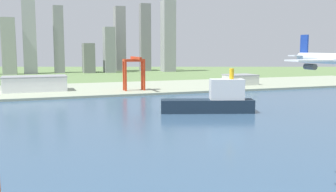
{
  "coord_description": "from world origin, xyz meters",
  "views": [
    {
      "loc": [
        -59.58,
        33.24,
        50.21
      ],
      "look_at": [
        -11.49,
        168.4,
        32.23
      ],
      "focal_mm": 41.94,
      "sensor_mm": 36.0,
      "label": 1
    }
  ],
  "objects": [
    {
      "name": "water_bay",
      "position": [
        0.0,
        240.0,
        0.07
      ],
      "size": [
        840.0,
        360.0,
        0.15
      ],
      "primitive_type": "cube",
      "color": "#385675",
      "rests_on": "ground"
    },
    {
      "name": "distant_skyline",
      "position": [
        38.33,
        818.41,
        58.61
      ],
      "size": [
        419.28,
        76.6,
        145.82
      ],
      "color": "#9A9E9A",
      "rests_on": "ground"
    },
    {
      "name": "port_crane_red",
      "position": [
        49.62,
        450.56,
        29.15
      ],
      "size": [
        23.22,
        38.19,
        37.24
      ],
      "color": "red",
      "rests_on": "industrial_pier"
    },
    {
      "name": "ground_plane",
      "position": [
        0.0,
        300.0,
        0.0
      ],
      "size": [
        2400.0,
        2400.0,
        0.0
      ],
      "primitive_type": "plane",
      "color": "#63824C"
    },
    {
      "name": "warehouse_annex",
      "position": [
        194.49,
        472.22,
        8.98
      ],
      "size": [
        37.47,
        31.05,
        12.92
      ],
      "color": "silver",
      "rests_on": "industrial_pier"
    },
    {
      "name": "warehouse_main",
      "position": [
        -53.91,
        483.11,
        10.69
      ],
      "size": [
        67.19,
        34.68,
        16.34
      ],
      "color": "white",
      "rests_on": "industrial_pier"
    },
    {
      "name": "cargo_ship",
      "position": [
        73.07,
        301.85,
        9.44
      ],
      "size": [
        71.77,
        35.3,
        33.82
      ],
      "color": "#192838",
      "rests_on": "water_bay"
    },
    {
      "name": "industrial_pier",
      "position": [
        0.0,
        490.0,
        1.25
      ],
      "size": [
        840.0,
        140.0,
        2.5
      ],
      "primitive_type": "cube",
      "color": "#9CA78D",
      "rests_on": "ground"
    },
    {
      "name": "airplane_landing",
      "position": [
        33.56,
        135.05,
        46.32
      ],
      "size": [
        30.2,
        35.95,
        11.53
      ],
      "color": "white"
    }
  ]
}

